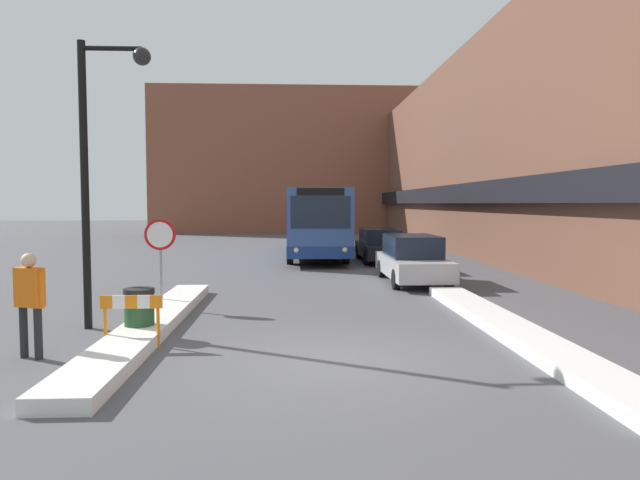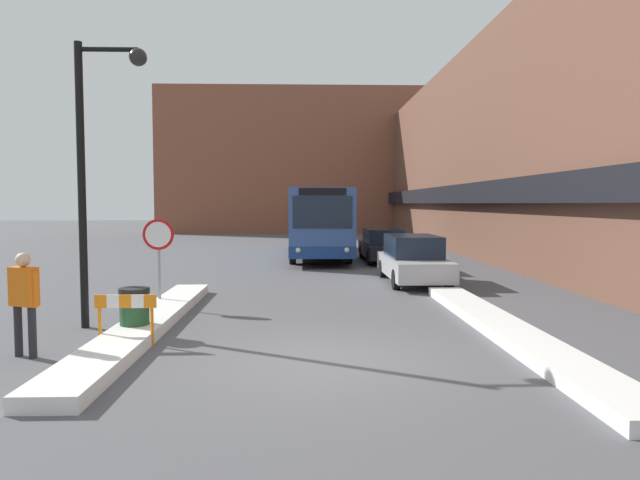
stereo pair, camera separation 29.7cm
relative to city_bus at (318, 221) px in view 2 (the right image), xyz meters
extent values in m
plane|color=#515156|center=(-0.37, -18.76, -1.74)|extent=(160.00, 160.00, 0.00)
cube|color=brown|center=(9.63, 5.24, 3.36)|extent=(5.00, 60.00, 10.20)
cube|color=black|center=(6.88, 5.24, 1.31)|extent=(0.50, 60.00, 0.90)
cube|color=brown|center=(-0.37, 24.91, 4.58)|extent=(26.00, 8.00, 12.64)
cube|color=silver|center=(-3.97, -16.23, -1.63)|extent=(0.90, 9.65, 0.24)
cube|color=silver|center=(3.23, -17.03, -1.63)|extent=(0.90, 9.89, 0.22)
cube|color=#335193|center=(0.00, 0.01, 0.08)|extent=(2.63, 11.84, 2.79)
cube|color=navy|center=(0.00, 0.01, -1.07)|extent=(2.65, 11.86, 0.49)
cube|color=#192333|center=(0.00, 0.01, 0.47)|extent=(2.65, 10.90, 0.77)
cube|color=#192333|center=(0.00, -5.93, 0.50)|extent=(2.31, 0.03, 1.25)
cube|color=black|center=(0.00, -5.93, 1.30)|extent=(1.84, 0.03, 0.28)
sphere|color=#F2EAC6|center=(-0.95, -5.94, -0.96)|extent=(0.20, 0.20, 0.20)
sphere|color=#F2EAC6|center=(0.95, -5.94, -0.96)|extent=(0.20, 0.20, 0.20)
cylinder|color=black|center=(-1.19, -3.67, -1.23)|extent=(0.28, 1.02, 1.02)
cylinder|color=black|center=(1.19, -3.67, -1.23)|extent=(0.28, 1.02, 1.02)
cylinder|color=black|center=(-1.19, 3.68, -1.23)|extent=(0.28, 1.02, 1.02)
cylinder|color=black|center=(1.19, 3.68, -1.23)|extent=(0.28, 1.02, 1.02)
cube|color=#B7B7BC|center=(2.83, -9.58, -1.20)|extent=(1.76, 4.62, 0.60)
cube|color=#192333|center=(2.83, -9.46, -0.55)|extent=(1.55, 2.54, 0.70)
cylinder|color=black|center=(3.63, -11.01, -1.44)|extent=(0.20, 0.61, 0.61)
cylinder|color=black|center=(2.03, -11.01, -1.44)|extent=(0.20, 0.61, 0.61)
cylinder|color=black|center=(3.63, -8.14, -1.44)|extent=(0.20, 0.61, 0.61)
cylinder|color=black|center=(2.03, -8.14, -1.44)|extent=(0.20, 0.61, 0.61)
cube|color=black|center=(2.83, -2.66, -1.22)|extent=(1.76, 4.88, 0.55)
cube|color=#192333|center=(2.83, -2.54, -0.61)|extent=(1.54, 2.68, 0.66)
cylinder|color=black|center=(3.63, -4.18, -1.43)|extent=(0.20, 0.62, 0.62)
cylinder|color=black|center=(2.03, -4.18, -1.43)|extent=(0.20, 0.62, 0.62)
cylinder|color=black|center=(3.63, -1.15, -1.43)|extent=(0.20, 0.62, 0.62)
cylinder|color=black|center=(2.03, -1.15, -1.43)|extent=(0.20, 0.62, 0.62)
cylinder|color=gray|center=(-4.32, -13.85, -0.64)|extent=(0.07, 0.07, 2.21)
cylinder|color=red|center=(-4.32, -13.87, 0.08)|extent=(0.76, 0.03, 0.76)
cylinder|color=white|center=(-4.32, -13.88, 0.08)|extent=(0.62, 0.02, 0.62)
cylinder|color=black|center=(-5.31, -16.05, 1.18)|extent=(0.16, 0.16, 5.85)
cylinder|color=black|center=(-4.71, -16.05, 3.96)|extent=(1.20, 0.10, 0.10)
sphere|color=black|center=(-4.11, -16.05, 3.81)|extent=(0.36, 0.36, 0.36)
cylinder|color=#232328|center=(-5.59, -18.28, -1.31)|extent=(0.13, 0.13, 0.87)
cylinder|color=#232328|center=(-5.30, -18.39, -1.31)|extent=(0.13, 0.13, 0.87)
cube|color=orange|center=(-5.44, -18.33, -0.54)|extent=(0.52, 0.38, 0.65)
sphere|color=beige|center=(-5.44, -18.33, -0.10)|extent=(0.24, 0.24, 0.24)
cylinder|color=orange|center=(-5.66, -18.25, -0.58)|extent=(0.10, 0.10, 0.62)
cylinder|color=orange|center=(-5.23, -18.42, -0.58)|extent=(0.10, 0.10, 0.62)
cylinder|color=#234C2D|center=(-4.05, -16.88, -1.32)|extent=(0.56, 0.56, 0.85)
cylinder|color=black|center=(-4.05, -16.88, -0.84)|extent=(0.59, 0.59, 0.10)
cylinder|color=orange|center=(-4.45, -17.64, -1.39)|extent=(0.06, 0.06, 0.70)
cylinder|color=orange|center=(-3.51, -17.64, -1.39)|extent=(0.06, 0.06, 0.70)
cube|color=orange|center=(-4.42, -17.64, -0.92)|extent=(0.22, 0.04, 0.24)
cube|color=white|center=(-4.20, -17.64, -0.92)|extent=(0.22, 0.04, 0.24)
cube|color=orange|center=(-3.98, -17.64, -0.92)|extent=(0.22, 0.04, 0.24)
cube|color=white|center=(-3.76, -17.64, -0.92)|extent=(0.22, 0.04, 0.24)
cube|color=orange|center=(-3.54, -17.64, -0.92)|extent=(0.22, 0.04, 0.24)
camera|label=1|loc=(-1.08, -27.92, 0.84)|focal=32.00mm
camera|label=2|loc=(-0.79, -27.93, 0.84)|focal=32.00mm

